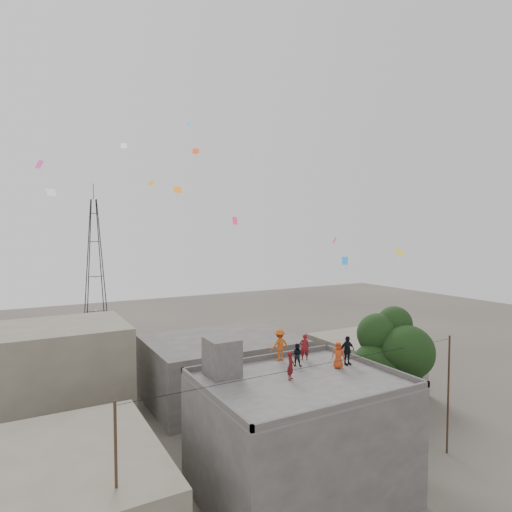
% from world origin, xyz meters
% --- Properties ---
extents(ground, '(140.00, 140.00, 0.00)m').
position_xyz_m(ground, '(0.00, 0.00, 0.00)').
color(ground, '#443F38').
rests_on(ground, ground).
extents(main_building, '(10.00, 8.00, 6.10)m').
position_xyz_m(main_building, '(0.00, 0.00, 3.05)').
color(main_building, '#484643').
rests_on(main_building, ground).
extents(parapet, '(10.00, 8.00, 0.30)m').
position_xyz_m(parapet, '(0.00, 0.00, 6.25)').
color(parapet, '#484643').
rests_on(parapet, main_building).
extents(stair_head_box, '(1.60, 1.80, 2.00)m').
position_xyz_m(stair_head_box, '(-3.20, 2.60, 7.10)').
color(stair_head_box, '#484643').
rests_on(stair_head_box, main_building).
extents(neighbor_west, '(8.00, 10.00, 4.00)m').
position_xyz_m(neighbor_west, '(-11.00, 2.00, 2.00)').
color(neighbor_west, '#6B6555').
rests_on(neighbor_west, ground).
extents(neighbor_north, '(12.00, 9.00, 5.00)m').
position_xyz_m(neighbor_north, '(2.00, 14.00, 2.50)').
color(neighbor_north, '#484643').
rests_on(neighbor_north, ground).
extents(neighbor_northwest, '(9.00, 8.00, 7.00)m').
position_xyz_m(neighbor_northwest, '(-10.00, 16.00, 3.50)').
color(neighbor_northwest, '#6B6555').
rests_on(neighbor_northwest, ground).
extents(neighbor_east, '(7.00, 8.00, 4.40)m').
position_xyz_m(neighbor_east, '(14.00, 10.00, 2.20)').
color(neighbor_east, '#6B6555').
rests_on(neighbor_east, ground).
extents(tree, '(4.90, 4.60, 9.10)m').
position_xyz_m(tree, '(7.37, 0.60, 6.10)').
color(tree, black).
rests_on(tree, ground).
extents(utility_line, '(20.12, 0.62, 7.40)m').
position_xyz_m(utility_line, '(0.50, -1.25, 3.83)').
color(utility_line, black).
rests_on(utility_line, ground).
extents(transmission_tower, '(2.97, 2.97, 20.01)m').
position_xyz_m(transmission_tower, '(-4.00, 40.00, 9.07)').
color(transmission_tower, black).
rests_on(transmission_tower, ground).
extents(person_red_adult, '(0.67, 0.59, 1.56)m').
position_xyz_m(person_red_adult, '(2.27, 2.74, 6.88)').
color(person_red_adult, maroon).
rests_on(person_red_adult, main_building).
extents(person_orange_child, '(0.86, 0.85, 1.49)m').
position_xyz_m(person_orange_child, '(3.01, 0.53, 6.85)').
color(person_orange_child, '#C03D16').
rests_on(person_orange_child, main_building).
extents(person_dark_child, '(0.79, 0.79, 1.30)m').
position_xyz_m(person_dark_child, '(1.23, 2.03, 6.75)').
color(person_dark_child, black).
rests_on(person_dark_child, main_building).
extents(person_dark_adult, '(1.01, 0.50, 1.67)m').
position_xyz_m(person_dark_adult, '(3.88, 0.79, 6.94)').
color(person_dark_adult, black).
rests_on(person_dark_adult, main_building).
extents(person_orange_adult, '(1.23, 0.72, 1.88)m').
position_xyz_m(person_orange_adult, '(0.94, 3.40, 7.04)').
color(person_orange_adult, '#BE4E15').
rests_on(person_orange_adult, main_building).
extents(person_red_child, '(0.63, 0.62, 1.46)m').
position_xyz_m(person_red_child, '(-0.36, 0.28, 6.83)').
color(person_red_child, '#610F10').
rests_on(person_red_child, main_building).
extents(kites, '(22.11, 17.82, 11.65)m').
position_xyz_m(kites, '(-0.10, 7.41, 15.69)').
color(kites, orange).
rests_on(kites, ground).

